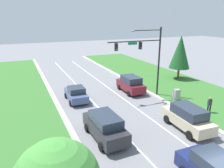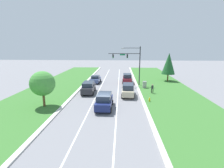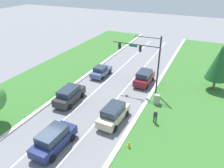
# 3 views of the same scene
# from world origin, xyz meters

# --- Properties ---
(traffic_signal_mast) EXTENTS (6.62, 0.41, 8.10)m
(traffic_signal_mast) POSITION_xyz_m (4.36, 14.94, 5.34)
(traffic_signal_mast) COLOR black
(traffic_signal_mast) RESTS_ON ground_plane
(slate_blue_sedan) EXTENTS (2.16, 4.33, 1.70)m
(slate_blue_sedan) POSITION_xyz_m (-3.41, 16.95, 0.84)
(slate_blue_sedan) COLOR #475684
(slate_blue_sedan) RESTS_ON ground_plane
(champagne_suv) EXTENTS (2.27, 4.95, 2.07)m
(champagne_suv) POSITION_xyz_m (3.51, 6.75, 1.06)
(champagne_suv) COLOR beige
(champagne_suv) RESTS_ON ground_plane
(charcoal_suv) EXTENTS (2.27, 5.05, 2.02)m
(charcoal_suv) POSITION_xyz_m (-3.42, 8.20, 1.04)
(charcoal_suv) COLOR #28282D
(charcoal_suv) RESTS_ON ground_plane
(burgundy_suv) EXTENTS (2.23, 4.58, 2.07)m
(burgundy_suv) POSITION_xyz_m (3.75, 17.23, 1.04)
(burgundy_suv) COLOR maroon
(burgundy_suv) RESTS_ON ground_plane
(utility_cabinet) EXTENTS (0.70, 0.60, 1.38)m
(utility_cabinet) POSITION_xyz_m (6.99, 12.38, 0.69)
(utility_cabinet) COLOR #9E9E99
(utility_cabinet) RESTS_ON ground_plane
(pedestrian) EXTENTS (0.42, 0.29, 1.69)m
(pedestrian) POSITION_xyz_m (7.82, 8.42, 0.94)
(pedestrian) COLOR black
(pedestrian) RESTS_ON ground_plane
(conifer_near_right_tree) EXTENTS (3.06, 3.06, 6.64)m
(conifer_near_right_tree) POSITION_xyz_m (13.37, 19.66, 4.18)
(conifer_near_right_tree) COLOR brown
(conifer_near_right_tree) RESTS_ON ground_plane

